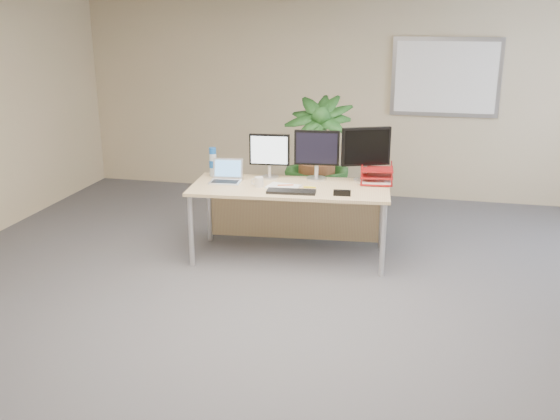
% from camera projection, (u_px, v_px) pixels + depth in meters
% --- Properties ---
extents(floor, '(8.00, 8.00, 0.00)m').
position_uv_depth(floor, '(273.00, 339.00, 4.61)').
color(floor, '#47464B').
rests_on(floor, ground).
extents(back_wall, '(7.00, 0.04, 2.70)m').
position_uv_depth(back_wall, '(347.00, 91.00, 7.91)').
color(back_wall, '#C0B088').
rests_on(back_wall, floor).
extents(whiteboard, '(1.30, 0.04, 0.95)m').
position_uv_depth(whiteboard, '(446.00, 77.00, 7.56)').
color(whiteboard, '#A9A9AE').
rests_on(whiteboard, back_wall).
extents(desk, '(1.94, 0.95, 0.72)m').
position_uv_depth(desk, '(291.00, 198.00, 6.08)').
color(desk, tan).
rests_on(desk, floor).
extents(floor_plant, '(0.96, 0.96, 1.50)m').
position_uv_depth(floor_plant, '(317.00, 163.00, 6.75)').
color(floor_plant, '#163915').
rests_on(floor_plant, floor).
extents(monitor_left, '(0.40, 0.18, 0.44)m').
position_uv_depth(monitor_left, '(269.00, 153.00, 6.15)').
color(monitor_left, silver).
rests_on(monitor_left, desk).
extents(monitor_right, '(0.44, 0.20, 0.49)m').
position_uv_depth(monitor_right, '(317.00, 152.00, 6.09)').
color(monitor_right, silver).
rests_on(monitor_right, desk).
extents(monitor_dark, '(0.46, 0.23, 0.53)m').
position_uv_depth(monitor_dark, '(366.00, 151.00, 6.01)').
color(monitor_dark, silver).
rests_on(monitor_dark, desk).
extents(laptop, '(0.32, 0.29, 0.21)m').
position_uv_depth(laptop, '(226.00, 176.00, 6.09)').
color(laptop, silver).
rests_on(laptop, desk).
extents(keyboard, '(0.46, 0.19, 0.02)m').
position_uv_depth(keyboard, '(291.00, 191.00, 5.72)').
color(keyboard, black).
rests_on(keyboard, desk).
extents(coffee_mug, '(0.12, 0.08, 0.09)m').
position_uv_depth(coffee_mug, '(259.00, 182.00, 5.91)').
color(coffee_mug, silver).
rests_on(coffee_mug, desk).
extents(spiral_notebook, '(0.33, 0.27, 0.01)m').
position_uv_depth(spiral_notebook, '(283.00, 187.00, 5.90)').
color(spiral_notebook, white).
rests_on(spiral_notebook, desk).
extents(orange_pen, '(0.15, 0.06, 0.01)m').
position_uv_depth(orange_pen, '(285.00, 185.00, 5.91)').
color(orange_pen, '#E15319').
rests_on(orange_pen, spiral_notebook).
extents(yellow_highlighter, '(0.12, 0.02, 0.02)m').
position_uv_depth(yellow_highlighter, '(310.00, 187.00, 5.87)').
color(yellow_highlighter, yellow).
rests_on(yellow_highlighter, desk).
extents(water_bottle, '(0.08, 0.08, 0.29)m').
position_uv_depth(water_bottle, '(213.00, 163.00, 6.26)').
color(water_bottle, silver).
rests_on(water_bottle, desk).
extents(letter_tray, '(0.33, 0.26, 0.14)m').
position_uv_depth(letter_tray, '(376.00, 177.00, 6.00)').
color(letter_tray, maroon).
rests_on(letter_tray, desk).
extents(stapler, '(0.16, 0.06, 0.05)m').
position_uv_depth(stapler, '(342.00, 193.00, 5.62)').
color(stapler, black).
rests_on(stapler, desk).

